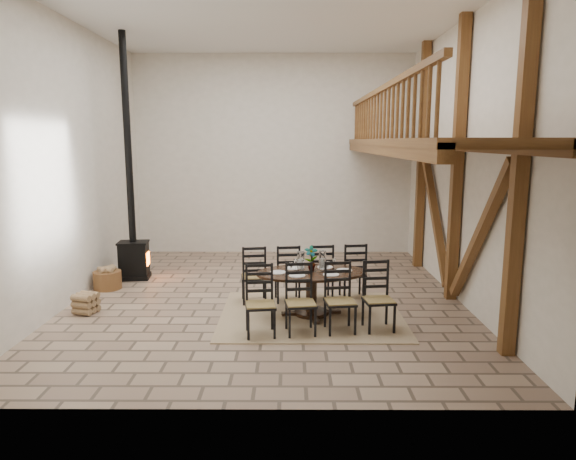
{
  "coord_description": "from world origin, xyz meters",
  "views": [
    {
      "loc": [
        0.43,
        -9.15,
        2.88
      ],
      "look_at": [
        0.38,
        0.4,
        1.21
      ],
      "focal_mm": 32.0,
      "sensor_mm": 36.0,
      "label": 1
    }
  ],
  "objects_px": {
    "dining_table": "(311,293)",
    "log_basket": "(107,279)",
    "wood_stove": "(132,226)",
    "log_stack": "(86,303)"
  },
  "relations": [
    {
      "from": "dining_table",
      "to": "log_basket",
      "type": "distance_m",
      "value": 4.24
    },
    {
      "from": "wood_stove",
      "to": "log_stack",
      "type": "height_order",
      "value": "wood_stove"
    },
    {
      "from": "dining_table",
      "to": "wood_stove",
      "type": "relative_size",
      "value": 0.5
    },
    {
      "from": "wood_stove",
      "to": "log_stack",
      "type": "distance_m",
      "value": 2.41
    },
    {
      "from": "dining_table",
      "to": "wood_stove",
      "type": "xyz_separation_m",
      "value": [
        -3.64,
        2.29,
        0.76
      ]
    },
    {
      "from": "dining_table",
      "to": "log_basket",
      "type": "bearing_deg",
      "value": 151.17
    },
    {
      "from": "dining_table",
      "to": "log_basket",
      "type": "height_order",
      "value": "dining_table"
    },
    {
      "from": "dining_table",
      "to": "wood_stove",
      "type": "bearing_deg",
      "value": 140.29
    },
    {
      "from": "wood_stove",
      "to": "log_basket",
      "type": "relative_size",
      "value": 9.29
    },
    {
      "from": "dining_table",
      "to": "log_stack",
      "type": "xyz_separation_m",
      "value": [
        -3.8,
        0.09,
        -0.21
      ]
    }
  ]
}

